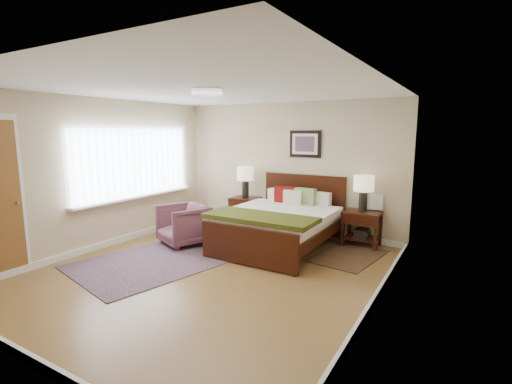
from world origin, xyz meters
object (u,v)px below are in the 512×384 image
(lamp_right, at_px, (364,187))
(armchair, at_px, (184,225))
(nightstand_right, at_px, (362,225))
(lamp_left, at_px, (245,176))
(bed, at_px, (280,217))
(nightstand_left, at_px, (245,204))
(rug_persian, at_px, (158,260))

(lamp_right, height_order, armchair, lamp_right)
(lamp_right, distance_m, armchair, 3.15)
(nightstand_right, distance_m, lamp_left, 2.46)
(bed, relative_size, nightstand_right, 3.45)
(nightstand_left, bearing_deg, bed, -33.19)
(nightstand_left, xyz_separation_m, lamp_left, (-0.00, 0.02, 0.55))
(bed, height_order, nightstand_right, bed)
(bed, distance_m, rug_persian, 2.08)
(bed, height_order, lamp_right, lamp_right)
(armchair, relative_size, rug_persian, 0.32)
(nightstand_left, relative_size, armchair, 0.83)
(nightstand_left, height_order, armchair, armchair)
(nightstand_right, relative_size, armchair, 0.79)
(lamp_left, distance_m, rug_persian, 2.57)
(nightstand_left, relative_size, lamp_left, 1.04)
(nightstand_right, xyz_separation_m, lamp_left, (-2.36, 0.01, 0.69))
(armchair, bearing_deg, nightstand_right, 51.49)
(lamp_right, relative_size, armchair, 0.80)
(nightstand_left, height_order, lamp_right, lamp_right)
(rug_persian, bearing_deg, armchair, 118.08)
(lamp_left, xyz_separation_m, lamp_right, (2.36, 0.00, -0.03))
(nightstand_right, relative_size, lamp_right, 1.00)
(nightstand_right, height_order, lamp_left, lamp_left)
(nightstand_right, bearing_deg, rug_persian, -136.62)
(nightstand_left, distance_m, lamp_left, 0.55)
(lamp_right, relative_size, rug_persian, 0.26)
(nightstand_left, height_order, rug_persian, nightstand_left)
(lamp_right, xyz_separation_m, rug_persian, (-2.47, -2.34, -1.03))
(nightstand_right, xyz_separation_m, lamp_right, (0.00, 0.01, 0.66))
(lamp_left, height_order, armchair, lamp_left)
(rug_persian, bearing_deg, nightstand_right, 56.57)
(armchair, bearing_deg, nightstand_left, 99.96)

